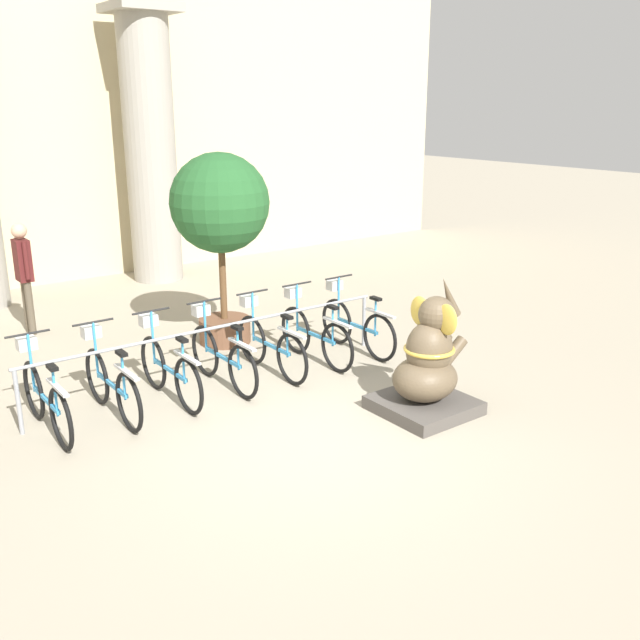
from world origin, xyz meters
The scene contains 14 objects.
ground_plane centered at (0.00, 0.00, 0.00)m, with size 60.00×60.00×0.00m, color #9E937F.
building_facade centered at (0.00, 8.60, 3.00)m, with size 20.00×0.20×6.00m.
column_right centered at (1.68, 7.60, 2.62)m, with size 1.21×1.21×5.16m.
bike_rack centered at (-0.09, 1.95, 0.63)m, with size 4.96×0.05×0.77m.
bicycle_0 centered at (-2.27, 1.83, 0.41)m, with size 0.48×1.64×1.04m.
bicycle_1 centered at (-1.55, 1.82, 0.41)m, with size 0.48×1.64×1.04m.
bicycle_2 centered at (-0.82, 1.84, 0.41)m, with size 0.48×1.64×1.04m.
bicycle_3 centered at (-0.09, 1.85, 0.41)m, with size 0.48×1.64×1.04m.
bicycle_4 centered at (0.64, 1.86, 0.41)m, with size 0.48×1.64×1.04m.
bicycle_5 centered at (1.36, 1.86, 0.41)m, with size 0.48×1.64×1.04m.
bicycle_6 centered at (2.09, 1.83, 0.41)m, with size 0.48×1.64×1.04m.
elephant_statue centered at (1.43, -0.25, 0.54)m, with size 1.03×1.03×1.60m.
person_pedestrian centered at (-1.42, 5.51, 1.04)m, with size 0.23×0.47×1.72m.
potted_tree centered at (0.78, 3.32, 1.95)m, with size 1.42×1.42×2.79m.
Camera 1 is at (-4.16, -5.63, 3.48)m, focal length 40.00 mm.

